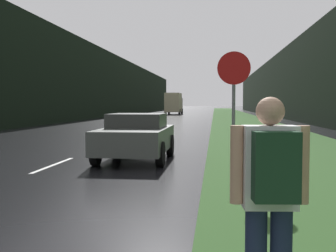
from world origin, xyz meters
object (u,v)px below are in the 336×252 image
stop_sign (234,103)px  hitchhiker_with_backpack (270,194)px  delivery_truck (174,103)px  car_passing_near (136,136)px

stop_sign → hitchhiker_with_backpack: bearing=-89.6°
hitchhiker_with_backpack → delivery_truck: bearing=90.9°
stop_sign → delivery_truck: bearing=96.8°
car_passing_near → delivery_truck: size_ratio=0.52×
stop_sign → delivery_truck: delivery_truck is taller
hitchhiker_with_backpack → car_passing_near: (-2.81, 9.30, -0.28)m
hitchhiker_with_backpack → car_passing_near: size_ratio=0.44×
stop_sign → hitchhiker_with_backpack: 5.67m
hitchhiker_with_backpack → stop_sign: bearing=85.1°
hitchhiker_with_backpack → delivery_truck: 65.08m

